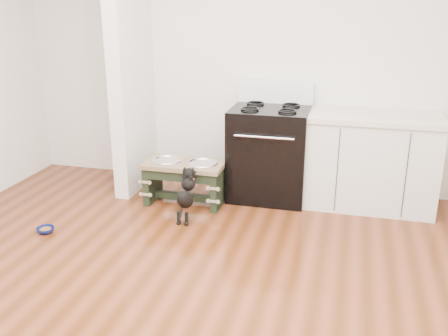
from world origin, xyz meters
TOP-DOWN VIEW (x-y plane):
  - ground at (0.00, 0.00)m, footprint 5.00×5.00m
  - room_shell at (0.00, 0.00)m, footprint 5.00×5.00m
  - partition_wall at (-1.18, 2.10)m, footprint 0.15×0.80m
  - oven_range at (0.25, 2.16)m, footprint 0.76×0.69m
  - cabinet_run at (1.23, 2.18)m, footprint 1.24×0.64m
  - dog_feeder at (-0.52, 1.76)m, footprint 0.78×0.42m
  - puppy at (-0.38, 1.40)m, footprint 0.14×0.40m
  - floor_bowl at (-1.48, 0.83)m, footprint 0.16×0.16m

SIDE VIEW (x-z plane):
  - ground at x=0.00m, z-range 0.00..0.00m
  - floor_bowl at x=-1.48m, z-range 0.00..0.05m
  - puppy at x=-0.38m, z-range 0.02..0.50m
  - dog_feeder at x=-0.52m, z-range 0.08..0.53m
  - cabinet_run at x=1.23m, z-range 0.00..0.91m
  - oven_range at x=0.25m, z-range -0.09..1.05m
  - partition_wall at x=-1.18m, z-range 0.00..2.70m
  - room_shell at x=0.00m, z-range -0.88..4.12m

